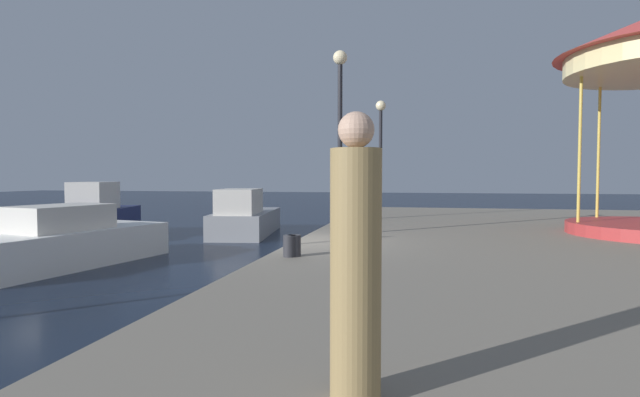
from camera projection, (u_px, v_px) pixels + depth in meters
name	position (u px, v px, depth m)	size (l,w,h in m)	color
ground_plane	(296.00, 274.00, 11.38)	(120.00, 120.00, 0.00)	black
quay_dock	(598.00, 268.00, 10.05)	(12.91, 26.02, 0.80)	gray
motorboat_white	(65.00, 242.00, 12.50)	(3.10, 5.58, 1.57)	white
motorboat_navy	(98.00, 217.00, 18.10)	(2.72, 4.72, 2.10)	#19214C
motorboat_grey	(245.00, 218.00, 19.09)	(2.69, 5.41, 1.83)	gray
lamp_post_near_edge	(340.00, 111.00, 12.31)	(0.36, 0.36, 4.66)	black
lamp_post_mid_promenade	(381.00, 138.00, 17.29)	(0.36, 0.36, 4.18)	black
bollard_north	(290.00, 246.00, 9.03)	(0.24, 0.24, 0.40)	#2D2D33
bollard_south	(294.00, 246.00, 9.08)	(0.24, 0.24, 0.40)	#2D2D33
person_by_the_water	(356.00, 265.00, 3.21)	(0.34, 0.34, 1.91)	#937A4C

